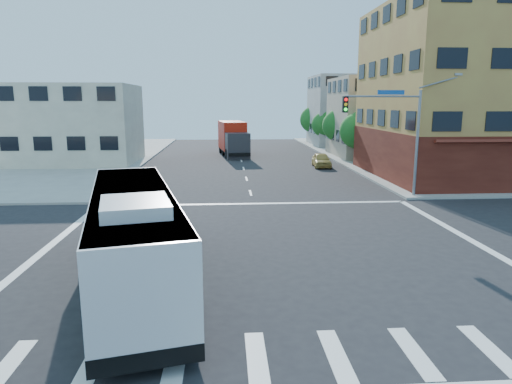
{
  "coord_description": "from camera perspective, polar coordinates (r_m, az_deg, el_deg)",
  "views": [
    {
      "loc": [
        -1.71,
        -18.26,
        6.23
      ],
      "look_at": [
        -0.18,
        4.58,
        1.72
      ],
      "focal_mm": 32.0,
      "sensor_mm": 36.0,
      "label": 1
    }
  ],
  "objects": [
    {
      "name": "building_east_far",
      "position": [
        68.83,
        12.1,
        9.89
      ],
      "size": [
        12.06,
        10.06,
        10.0
      ],
      "color": "#ACADA7",
      "rests_on": "ground"
    },
    {
      "name": "street_tree_a",
      "position": [
        48.22,
        12.68,
        7.74
      ],
      "size": [
        3.6,
        3.6,
        5.53
      ],
      "color": "#342013",
      "rests_on": "ground"
    },
    {
      "name": "ground",
      "position": [
        19.37,
        1.44,
        -7.62
      ],
      "size": [
        120.0,
        120.0,
        0.0
      ],
      "primitive_type": "plane",
      "color": "black",
      "rests_on": "ground"
    },
    {
      "name": "building_west",
      "position": [
        50.66,
        -21.64,
        7.86
      ],
      "size": [
        12.06,
        10.06,
        8.0
      ],
      "color": "beige",
      "rests_on": "ground"
    },
    {
      "name": "corner_building_ne",
      "position": [
        42.67,
        27.13,
        9.49
      ],
      "size": [
        18.1,
        15.44,
        14.0
      ],
      "color": "#B69241",
      "rests_on": "ground"
    },
    {
      "name": "street_tree_d",
      "position": [
        71.53,
        7.23,
        9.18
      ],
      "size": [
        4.0,
        4.0,
        6.03
      ],
      "color": "#342013",
      "rests_on": "ground"
    },
    {
      "name": "box_truck",
      "position": [
        54.37,
        -2.85,
        6.6
      ],
      "size": [
        3.68,
        9.1,
        3.98
      ],
      "rotation": [
        0.0,
        0.0,
        0.13
      ],
      "color": "#2A292F",
      "rests_on": "ground"
    },
    {
      "name": "parked_car",
      "position": [
        45.17,
        8.18,
        3.98
      ],
      "size": [
        1.88,
        4.11,
        1.37
      ],
      "primitive_type": "imported",
      "rotation": [
        0.0,
        0.0,
        -0.07
      ],
      "color": "tan",
      "rests_on": "ground"
    },
    {
      "name": "transit_bus",
      "position": [
        16.24,
        -15.02,
        -5.21
      ],
      "size": [
        5.29,
        12.45,
        3.61
      ],
      "rotation": [
        0.0,
        0.0,
        0.23
      ],
      "color": "black",
      "rests_on": "ground"
    },
    {
      "name": "street_tree_c",
      "position": [
        63.71,
        8.6,
        8.53
      ],
      "size": [
        3.4,
        3.4,
        5.29
      ],
      "color": "#342013",
      "rests_on": "ground"
    },
    {
      "name": "signal_mast_ne",
      "position": [
        30.85,
        16.81,
        8.36
      ],
      "size": [
        7.91,
        1.13,
        8.07
      ],
      "color": "gray",
      "rests_on": "ground"
    },
    {
      "name": "street_tree_b",
      "position": [
        55.92,
        10.37,
        8.43
      ],
      "size": [
        3.8,
        3.8,
        5.79
      ],
      "color": "#342013",
      "rests_on": "ground"
    },
    {
      "name": "building_east_near",
      "position": [
        55.51,
        16.04,
        8.94
      ],
      "size": [
        12.06,
        10.06,
        9.0
      ],
      "color": "tan",
      "rests_on": "ground"
    }
  ]
}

